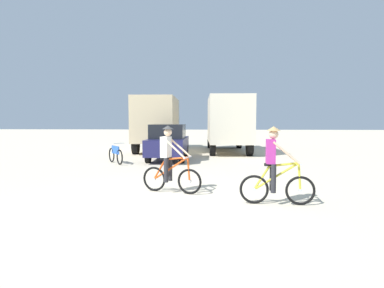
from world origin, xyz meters
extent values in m
plane|color=beige|center=(0.00, 0.00, 0.00)|extent=(120.00, 120.00, 0.00)
cube|color=#CCB78E|center=(-2.31, 12.80, 2.00)|extent=(2.57, 5.28, 2.70)
cube|color=#4C6B9E|center=(-2.42, 16.19, 1.50)|extent=(2.25, 1.57, 2.00)
cube|color=black|center=(-2.44, 16.89, 1.85)|extent=(2.03, 0.15, 0.80)
cylinder|color=black|center=(-3.44, 16.06, 0.50)|extent=(0.35, 1.01, 1.00)
cylinder|color=black|center=(-1.40, 16.13, 0.50)|extent=(0.35, 1.01, 1.00)
cylinder|color=black|center=(-3.27, 11.07, 0.50)|extent=(0.35, 1.01, 1.00)
cylinder|color=black|center=(-1.23, 11.14, 0.50)|extent=(0.35, 1.01, 1.00)
cube|color=beige|center=(2.13, 12.27, 2.00)|extent=(2.61, 5.29, 2.70)
cube|color=#2D2D33|center=(1.99, 15.67, 1.50)|extent=(2.26, 1.59, 2.00)
cube|color=black|center=(1.96, 16.37, 1.85)|extent=(2.03, 0.16, 0.80)
cylinder|color=black|center=(0.98, 15.53, 0.50)|extent=(0.36, 1.01, 1.00)
cylinder|color=black|center=(3.01, 15.61, 0.50)|extent=(0.36, 1.01, 1.00)
cylinder|color=black|center=(1.18, 10.54, 0.50)|extent=(0.36, 1.01, 1.00)
cylinder|color=black|center=(3.21, 10.62, 0.50)|extent=(0.36, 1.01, 1.00)
cube|color=#1E1E4C|center=(-1.01, 8.58, 0.70)|extent=(1.82, 4.22, 0.76)
cube|color=black|center=(-1.01, 8.43, 1.42)|extent=(1.63, 2.12, 0.68)
cylinder|color=black|center=(-1.81, 9.87, 0.32)|extent=(0.23, 0.64, 0.64)
cylinder|color=black|center=(-0.25, 9.90, 0.32)|extent=(0.23, 0.64, 0.64)
cylinder|color=black|center=(-1.78, 7.27, 0.32)|extent=(0.23, 0.64, 0.64)
cylinder|color=black|center=(-0.22, 7.29, 0.32)|extent=(0.23, 0.64, 0.64)
torus|color=black|center=(0.58, 1.06, 0.34)|extent=(0.67, 0.26, 0.68)
cylinder|color=silver|center=(0.58, 1.06, 0.34)|extent=(0.10, 0.10, 0.08)
torus|color=black|center=(-0.42, 1.37, 0.34)|extent=(0.67, 0.26, 0.68)
cylinder|color=silver|center=(-0.42, 1.37, 0.34)|extent=(0.10, 0.10, 0.08)
cylinder|color=#E05119|center=(0.06, 1.22, 0.66)|extent=(0.99, 0.36, 0.68)
cylinder|color=#E05119|center=(0.22, 1.17, 0.94)|extent=(0.65, 0.25, 0.13)
cylinder|color=#E05119|center=(-0.26, 1.32, 0.62)|extent=(0.38, 0.16, 0.59)
cylinder|color=#E05119|center=(0.56, 1.07, 0.66)|extent=(0.11, 0.08, 0.64)
cylinder|color=silver|center=(0.53, 1.07, 0.98)|extent=(0.19, 0.51, 0.04)
cube|color=black|center=(-0.09, 1.27, 0.93)|extent=(0.27, 0.19, 0.06)
cube|color=silver|center=(-0.07, 1.26, 1.24)|extent=(0.29, 0.37, 0.56)
sphere|color=beige|center=(-0.02, 1.25, 1.64)|extent=(0.22, 0.22, 0.22)
cone|color=#333333|center=(-0.02, 1.25, 1.77)|extent=(0.32, 0.32, 0.10)
cylinder|color=#26262B|center=(0.02, 1.37, 0.63)|extent=(0.12, 0.12, 0.66)
cylinder|color=#26262B|center=(-0.05, 1.12, 0.63)|extent=(0.12, 0.12, 0.66)
cylinder|color=beige|center=(0.30, 1.33, 1.23)|extent=(0.62, 0.20, 0.53)
cylinder|color=beige|center=(0.19, 0.99, 1.23)|extent=(0.60, 0.28, 0.53)
torus|color=black|center=(3.21, 0.11, 0.34)|extent=(0.68, 0.10, 0.68)
cylinder|color=silver|center=(3.21, 0.11, 0.34)|extent=(0.08, 0.08, 0.08)
torus|color=black|center=(2.17, 0.18, 0.34)|extent=(0.68, 0.10, 0.68)
cylinder|color=silver|center=(2.17, 0.18, 0.34)|extent=(0.08, 0.08, 0.08)
cylinder|color=gold|center=(2.67, 0.15, 0.66)|extent=(1.03, 0.12, 0.68)
cylinder|color=gold|center=(2.84, 0.14, 0.94)|extent=(0.66, 0.09, 0.13)
cylinder|color=gold|center=(2.34, 0.17, 0.62)|extent=(0.39, 0.07, 0.59)
cylinder|color=gold|center=(3.19, 0.11, 0.66)|extent=(0.10, 0.06, 0.64)
cylinder|color=silver|center=(3.16, 0.12, 0.98)|extent=(0.07, 0.52, 0.04)
cube|color=black|center=(2.51, 0.16, 0.93)|extent=(0.25, 0.14, 0.06)
cube|color=#AD2D8C|center=(2.53, 0.16, 1.24)|extent=(0.22, 0.33, 0.56)
sphere|color=beige|center=(2.59, 0.15, 1.64)|extent=(0.22, 0.22, 0.22)
cone|color=tan|center=(2.59, 0.15, 1.77)|extent=(0.32, 0.32, 0.10)
cylinder|color=#26262B|center=(2.60, 0.28, 0.63)|extent=(0.12, 0.12, 0.66)
cylinder|color=#26262B|center=(2.58, 0.02, 0.63)|extent=(0.12, 0.12, 0.66)
cylinder|color=beige|center=(2.88, 0.31, 1.23)|extent=(0.63, 0.05, 0.53)
cylinder|color=beige|center=(2.86, -0.04, 1.23)|extent=(0.63, 0.13, 0.53)
torus|color=black|center=(-2.90, 6.55, 0.34)|extent=(0.45, 0.58, 0.68)
torus|color=black|center=(-3.52, 7.39, 0.34)|extent=(0.45, 0.58, 0.68)
cube|color=blue|center=(-3.21, 6.97, 0.62)|extent=(0.56, 0.74, 0.36)
cylinder|color=silver|center=(-2.93, 6.59, 0.95)|extent=(0.42, 0.33, 0.04)
camera|label=1|loc=(1.20, -7.46, 1.96)|focal=30.53mm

